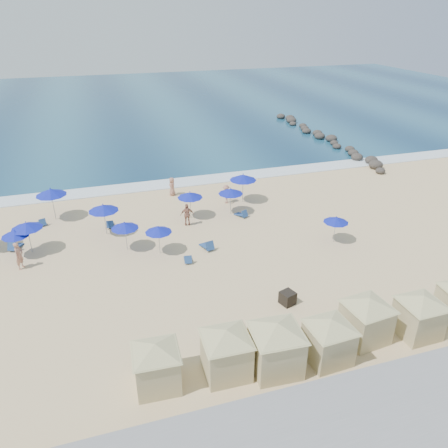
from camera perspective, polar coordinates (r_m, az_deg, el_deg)
The scene contains 32 objects.
ground at distance 28.73m, azimuth -5.34°, elevation -6.02°, with size 160.00×160.00×0.00m, color beige.
ocean at distance 80.42m, azimuth -14.21°, elevation 14.73°, with size 160.00×80.00×0.06m, color navy.
surf_line at distance 42.45m, azimuth -9.92°, elevation 4.90°, with size 160.00×2.50×0.08m, color white.
seawall at distance 18.58m, azimuth 4.73°, elevation -26.11°, with size 160.00×6.10×1.22m.
rock_jetty at distance 58.48m, azimuth 12.89°, elevation 10.97°, with size 2.56×26.66×0.96m.
trash_bin at distance 25.71m, azimuth 8.30°, elevation -9.53°, with size 0.77×0.77×0.77m, color black.
cabana_0 at distance 20.29m, azimuth -8.86°, elevation -17.08°, with size 4.18×4.18×2.63m.
cabana_1 at distance 20.57m, azimuth 0.30°, elevation -15.65°, with size 4.42×4.42×2.77m.
cabana_2 at distance 20.82m, azimuth 6.88°, elevation -14.86°, with size 4.71×4.71×2.96m.
cabana_3 at distance 21.85m, azimuth 13.60°, elevation -13.80°, with size 4.23×4.23×2.66m.
cabana_4 at distance 23.51m, azimuth 18.19°, elevation -11.03°, with size 4.39×4.39×2.77m.
cabana_5 at distance 24.80m, azimuth 24.29°, elevation -10.21°, with size 4.25×4.25×2.67m.
umbrella_1 at distance 32.37m, azimuth -25.64°, elevation -1.12°, with size 1.83×1.83×2.08m.
umbrella_2 at distance 36.93m, azimuth -21.68°, elevation 3.91°, with size 2.39×2.39×2.72m.
umbrella_3 at distance 32.52m, azimuth -24.40°, elevation -0.19°, with size 2.11×2.11×2.40m.
umbrella_4 at distance 33.20m, azimuth -15.49°, elevation 2.05°, with size 2.21×2.21×2.52m.
umbrella_5 at distance 30.81m, azimuth -12.84°, elevation -0.19°, with size 1.91×1.91×2.18m.
umbrella_6 at distance 29.97m, azimuth -8.57°, elevation -0.72°, with size 1.85×1.85×2.11m.
umbrella_7 at distance 34.80m, azimuth -4.47°, elevation 3.81°, with size 2.03×2.03×2.31m.
umbrella_8 at distance 37.62m, azimuth 2.50°, elevation 6.12°, with size 2.33×2.33×2.65m.
umbrella_9 at distance 35.44m, azimuth 0.88°, elevation 4.31°, with size 2.03×2.03×2.31m.
umbrella_10 at distance 32.12m, azimuth 14.43°, elevation 0.55°, with size 1.80×1.80×2.05m.
beach_chair_0 at distance 34.21m, azimuth -25.68°, elevation -2.61°, with size 1.00×1.42×0.72m.
beach_chair_1 at distance 37.11m, azimuth -22.72°, elevation 0.18°, with size 0.86×1.25×0.63m.
beach_chair_2 at distance 35.07m, azimuth -14.66°, elevation -0.04°, with size 0.61×1.22×0.65m.
beach_chair_3 at distance 29.47m, azimuth -4.74°, elevation -4.59°, with size 0.65×1.18×0.61m.
beach_chair_4 at distance 30.88m, azimuth -2.16°, elevation -2.85°, with size 0.87×1.46×0.75m.
beach_chair_5 at distance 35.62m, azimuth 2.36°, elevation 1.30°, with size 0.98×1.31×0.66m.
beachgoer_0 at distance 31.30m, azimuth -25.19°, elevation -3.75°, with size 0.69×0.45×1.89m, color #A56F5C.
beachgoer_1 at distance 34.02m, azimuth -4.82°, elevation 1.22°, with size 1.07×0.45×1.83m, color #A56F5C.
beachgoer_2 at distance 37.95m, azimuth 0.27°, elevation 3.94°, with size 1.06×0.61×1.64m, color #A56F5C.
beachgoer_3 at distance 39.82m, azimuth -6.80°, elevation 4.89°, with size 0.82×0.54×1.68m, color #A56F5C.
Camera 1 is at (-4.67, -23.80, 15.40)m, focal length 35.00 mm.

